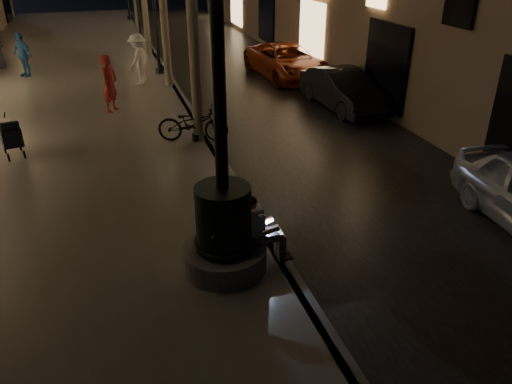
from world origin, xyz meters
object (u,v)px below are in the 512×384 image
object	(u,v)px
car_second	(343,90)
pedestrian_blue	(23,55)
fountain_lamppost	(223,215)
stroller	(11,135)
car_third	(287,61)
pedestrian_red	(110,83)
seated_man_laptop	(260,227)
pedestrian_white	(139,59)
lamp_curb_a	(191,25)
bicycle	(193,123)

from	to	relation	value
car_second	pedestrian_blue	world-z (taller)	pedestrian_blue
fountain_lamppost	stroller	world-z (taller)	fountain_lamppost
car_third	pedestrian_blue	bearing A→B (deg)	161.15
stroller	pedestrian_red	bearing A→B (deg)	35.53
seated_man_laptop	stroller	bearing A→B (deg)	126.07
pedestrian_blue	stroller	bearing A→B (deg)	-39.38
pedestrian_white	pedestrian_blue	size ratio (longest dim) A/B	1.09
fountain_lamppost	lamp_curb_a	size ratio (longest dim) A/B	1.08
pedestrian_white	pedestrian_blue	distance (m)	5.01
lamp_curb_a	pedestrian_red	bearing A→B (deg)	121.69
stroller	car_third	xyz separation A→B (m)	(9.66, 6.30, -0.09)
car_third	pedestrian_white	distance (m)	5.93
pedestrian_blue	car_third	bearing A→B (deg)	33.30
stroller	pedestrian_red	xyz separation A→B (m)	(2.57, 3.11, 0.33)
lamp_curb_a	car_third	bearing A→B (deg)	52.60
fountain_lamppost	seated_man_laptop	bearing A→B (deg)	0.00
pedestrian_white	pedestrian_blue	world-z (taller)	pedestrian_white
seated_man_laptop	stroller	distance (m)	7.75
car_third	pedestrian_red	size ratio (longest dim) A/B	2.70
fountain_lamppost	lamp_curb_a	world-z (taller)	fountain_lamppost
lamp_curb_a	bicycle	distance (m)	2.54
seated_man_laptop	stroller	xyz separation A→B (m)	(-4.56, 6.26, -0.13)
lamp_curb_a	car_third	world-z (taller)	lamp_curb_a
car_second	pedestrian_blue	xyz separation A→B (m)	(-10.52, 7.05, 0.40)
stroller	car_third	distance (m)	11.54
stroller	car_second	distance (m)	10.14
seated_man_laptop	car_third	size ratio (longest dim) A/B	0.27
fountain_lamppost	bicycle	distance (m)	6.02
car_third	car_second	bearing A→B (deg)	-90.92
lamp_curb_a	seated_man_laptop	bearing A→B (deg)	-90.85
stroller	pedestrian_white	world-z (taller)	pedestrian_white
fountain_lamppost	pedestrian_red	size ratio (longest dim) A/B	2.93
fountain_lamppost	lamp_curb_a	xyz separation A→B (m)	(0.70, 6.00, 2.02)
lamp_curb_a	car_second	bearing A→B (deg)	20.78
seated_man_laptop	pedestrian_white	size ratio (longest dim) A/B	0.69
seated_man_laptop	pedestrian_red	xyz separation A→B (m)	(-1.99, 9.37, 0.21)
lamp_curb_a	car_third	size ratio (longest dim) A/B	1.00
stroller	car_second	xyz separation A→B (m)	(9.99, 1.76, -0.10)
pedestrian_red	bicycle	size ratio (longest dim) A/B	0.93
car_third	pedestrian_red	bearing A→B (deg)	-160.79
seated_man_laptop	car_second	bearing A→B (deg)	55.94
seated_man_laptop	bicycle	world-z (taller)	seated_man_laptop
pedestrian_blue	pedestrian_red	bearing A→B (deg)	-14.31
lamp_curb_a	pedestrian_white	xyz separation A→B (m)	(-0.90, 6.47, -2.11)
car_third	bicycle	bearing A→B (deg)	-132.77
stroller	car_third	size ratio (longest dim) A/B	0.23
car_third	pedestrian_blue	world-z (taller)	pedestrian_blue
stroller	pedestrian_white	bearing A→B (deg)	43.95
lamp_curb_a	stroller	size ratio (longest dim) A/B	4.35
fountain_lamppost	car_second	bearing A→B (deg)	53.05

